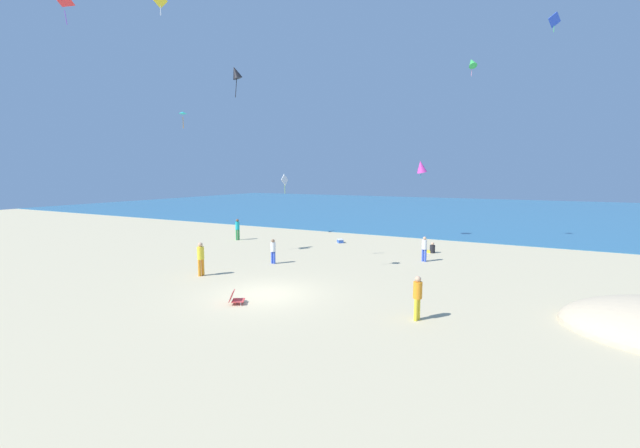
# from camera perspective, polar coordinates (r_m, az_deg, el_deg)

# --- Properties ---
(ground_plane) EXTENTS (120.00, 120.00, 0.00)m
(ground_plane) POSITION_cam_1_polar(r_m,az_deg,el_deg) (26.58, 4.92, -4.34)
(ground_plane) COLOR #C6B58C
(ocean_water) EXTENTS (120.00, 60.00, 0.05)m
(ocean_water) POSITION_cam_1_polar(r_m,az_deg,el_deg) (63.69, 18.57, 1.99)
(ocean_water) COLOR teal
(ocean_water) RESTS_ON ground_plane
(beach_chair_far_right) EXTENTS (0.79, 0.77, 0.55)m
(beach_chair_far_right) POSITION_cam_1_polar(r_m,az_deg,el_deg) (16.89, -11.97, -10.31)
(beach_chair_far_right) COLOR #D13D3D
(beach_chair_far_right) RESTS_ON ground_plane
(cooler_box) EXTENTS (0.64, 0.66, 0.28)m
(cooler_box) POSITION_cam_1_polar(r_m,az_deg,el_deg) (30.95, 2.90, -2.43)
(cooler_box) COLOR #2D56B7
(cooler_box) RESTS_ON ground_plane
(person_0) EXTENTS (0.38, 0.38, 1.53)m
(person_0) POSITION_cam_1_polar(r_m,az_deg,el_deg) (24.99, 14.64, -3.21)
(person_0) COLOR blue
(person_0) RESTS_ON ground_plane
(person_1) EXTENTS (0.31, 0.31, 1.47)m
(person_1) POSITION_cam_1_polar(r_m,az_deg,el_deg) (23.77, -6.69, -3.64)
(person_1) COLOR blue
(person_1) RESTS_ON ground_plane
(person_2) EXTENTS (0.38, 0.38, 1.63)m
(person_2) POSITION_cam_1_polar(r_m,az_deg,el_deg) (15.02, 13.72, -9.77)
(person_2) COLOR yellow
(person_2) RESTS_ON ground_plane
(person_3) EXTENTS (0.59, 0.36, 0.73)m
(person_3) POSITION_cam_1_polar(r_m,az_deg,el_deg) (27.97, 15.64, -3.43)
(person_3) COLOR black
(person_3) RESTS_ON ground_plane
(person_4) EXTENTS (0.41, 0.41, 1.76)m
(person_4) POSITION_cam_1_polar(r_m,az_deg,el_deg) (21.68, -16.62, -4.47)
(person_4) COLOR orange
(person_4) RESTS_ON ground_plane
(person_5) EXTENTS (0.44, 0.44, 1.71)m
(person_5) POSITION_cam_1_polar(r_m,az_deg,el_deg) (32.81, -11.67, -0.54)
(person_5) COLOR green
(person_5) RESTS_ON ground_plane
(kite_red) EXTENTS (0.59, 0.75, 1.49)m
(kite_red) POSITION_cam_1_polar(r_m,az_deg,el_deg) (27.80, -32.67, 25.20)
(kite_red) COLOR red
(kite_magenta) EXTENTS (1.22, 1.28, 1.47)m
(kite_magenta) POSITION_cam_1_polar(r_m,az_deg,el_deg) (33.85, 14.20, 7.94)
(kite_magenta) COLOR #DB3DA8
(kite_yellow) EXTENTS (0.60, 0.45, 1.04)m
(kite_yellow) POSITION_cam_1_polar(r_m,az_deg,el_deg) (23.78, -21.81, 27.42)
(kite_yellow) COLOR yellow
(kite_teal) EXTENTS (0.45, 0.45, 1.01)m
(kite_teal) POSITION_cam_1_polar(r_m,az_deg,el_deg) (26.74, -18.96, 14.70)
(kite_teal) COLOR #1EADAD
(kite_black) EXTENTS (0.75, 0.75, 1.46)m
(kite_black) POSITION_cam_1_polar(r_m,az_deg,el_deg) (20.29, -11.92, 20.35)
(kite_black) COLOR black
(kite_blue) EXTENTS (0.77, 0.72, 1.28)m
(kite_blue) POSITION_cam_1_polar(r_m,az_deg,el_deg) (33.90, 30.41, 23.76)
(kite_blue) COLOR blue
(kite_green) EXTENTS (0.95, 1.04, 1.39)m
(kite_green) POSITION_cam_1_polar(r_m,az_deg,el_deg) (32.80, 20.84, 20.69)
(kite_green) COLOR green
(kite_white) EXTENTS (0.18, 0.99, 1.68)m
(kite_white) POSITION_cam_1_polar(r_m,az_deg,el_deg) (34.75, -5.05, 6.25)
(kite_white) COLOR white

